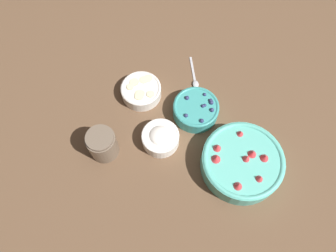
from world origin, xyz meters
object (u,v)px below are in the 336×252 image
(bowl_bananas, at_px, (141,90))
(jar_chocolate, at_px, (103,144))
(bowl_strawberries, at_px, (242,162))
(bowl_blueberries, at_px, (196,109))
(bowl_cream, at_px, (160,138))

(bowl_bananas, relative_size, jar_chocolate, 1.30)
(bowl_strawberries, distance_m, jar_chocolate, 0.44)
(bowl_blueberries, relative_size, jar_chocolate, 1.43)
(bowl_blueberries, bearing_deg, bowl_bananas, -45.81)
(bowl_bananas, height_order, jar_chocolate, jar_chocolate)
(bowl_blueberries, bearing_deg, jar_chocolate, 0.50)
(bowl_bananas, distance_m, bowl_cream, 0.19)
(bowl_cream, bearing_deg, jar_chocolate, -13.99)
(bowl_cream, xyz_separation_m, jar_chocolate, (0.18, -0.04, 0.02))
(bowl_strawberries, xyz_separation_m, bowl_blueberries, (0.05, -0.23, -0.01))
(bowl_strawberries, bearing_deg, jar_chocolate, -31.02)
(bowl_strawberries, distance_m, bowl_cream, 0.27)
(bowl_blueberries, xyz_separation_m, bowl_cream, (0.15, 0.05, 0.00))
(bowl_strawberries, bearing_deg, bowl_cream, -42.60)
(bowl_bananas, bearing_deg, jar_chocolate, 38.27)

